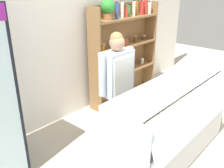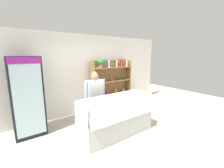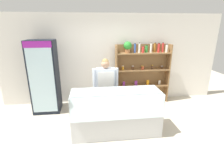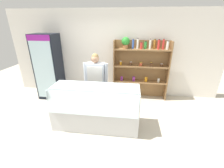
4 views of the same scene
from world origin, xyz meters
The scene contains 5 objects.
ground_plane centered at (0.00, 0.00, 0.00)m, with size 12.00×12.00×0.00m, color beige.
back_wall centered at (0.00, 2.00, 1.35)m, with size 6.80×0.10×2.70m, color white.
shelving_unit centered at (0.87, 1.75, 1.08)m, with size 1.67×0.29×1.92m.
deli_display_case centered at (-0.16, 0.10, 0.31)m, with size 1.96×0.75×1.01m.
shop_clerk centered at (-0.32, 0.87, 0.93)m, with size 0.66×0.25×1.58m.
Camera 1 is at (-2.74, -1.19, 2.16)m, focal length 40.00 mm.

